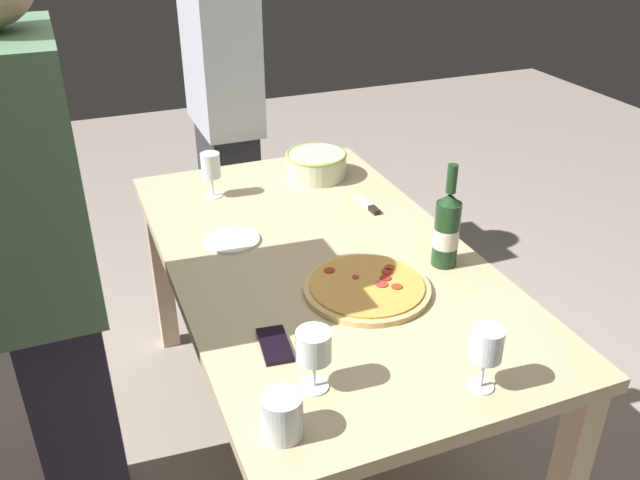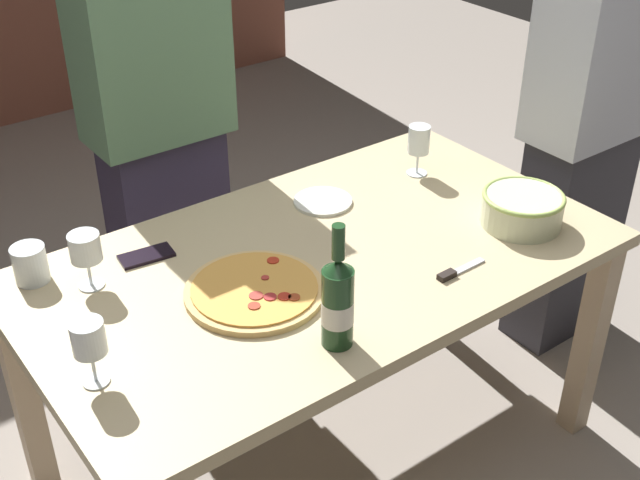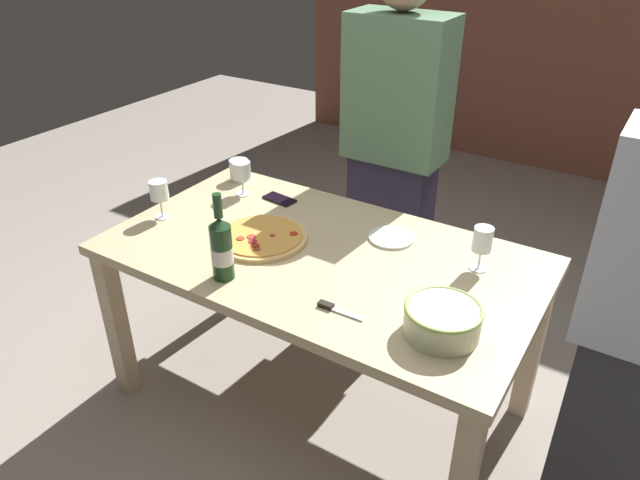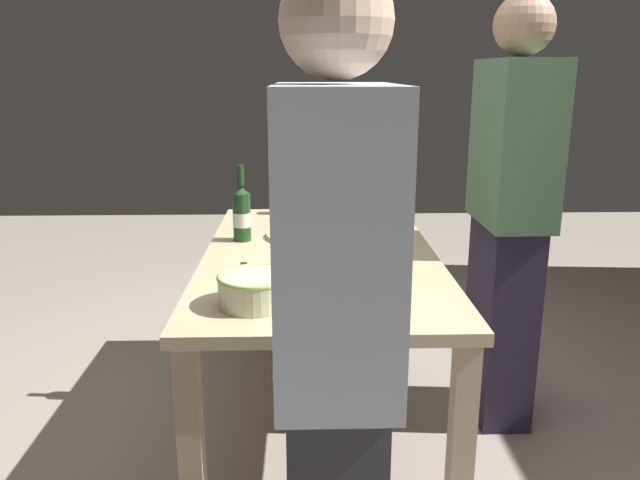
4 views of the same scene
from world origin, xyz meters
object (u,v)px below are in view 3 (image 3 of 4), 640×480
cell_phone (279,199)px  pizza (261,237)px  dining_table (320,273)px  cup_amber (239,170)px  wine_bottle (222,248)px  wine_glass_far_left (159,191)px  person_guest_left (394,152)px  serving_bowl (442,319)px  side_plate (391,238)px  pizza_knife (334,309)px  wine_glass_near_pizza (242,171)px  wine_glass_by_bottle (483,241)px

cell_phone → pizza: bearing=-148.8°
dining_table → cup_amber: (-0.66, 0.35, 0.14)m
wine_bottle → cell_phone: size_ratio=2.20×
wine_glass_far_left → person_guest_left: 1.07m
serving_bowl → side_plate: (-0.38, 0.44, -0.05)m
wine_glass_far_left → side_plate: wine_glass_far_left is taller
pizza → side_plate: size_ratio=2.01×
pizza → side_plate: bearing=33.1°
pizza → wine_glass_far_left: wine_glass_far_left is taller
serving_bowl → pizza_knife: serving_bowl is taller
pizza → serving_bowl: serving_bowl is taller
wine_glass_near_pizza → cell_phone: (0.17, 0.04, -0.11)m
serving_bowl → wine_glass_near_pizza: wine_glass_near_pizza is taller
wine_glass_near_pizza → person_guest_left: size_ratio=0.09×
pizza → side_plate: 0.50m
wine_bottle → side_plate: 0.67m
wine_bottle → wine_glass_far_left: (-0.50, 0.21, -0.00)m
cup_amber → person_guest_left: 0.72m
pizza → side_plate: pizza is taller
wine_glass_far_left → person_guest_left: person_guest_left is taller
wine_bottle → person_guest_left: size_ratio=0.18×
dining_table → cell_phone: 0.48m
side_plate → dining_table: bearing=-128.3°
cup_amber → side_plate: 0.85m
cup_amber → person_guest_left: (0.59, 0.41, 0.07)m
pizza → dining_table: bearing=10.7°
dining_table → wine_glass_far_left: wine_glass_far_left is taller
pizza_knife → cup_amber: bearing=144.9°
dining_table → person_guest_left: bearing=95.8°
wine_glass_far_left → cell_phone: bearing=50.9°
serving_bowl → wine_glass_near_pizza: size_ratio=1.53×
wine_glass_by_bottle → pizza_knife: 0.58m
wine_glass_far_left → cup_amber: bearing=86.2°
cell_phone → wine_glass_by_bottle: bearing=-87.4°
cup_amber → cell_phone: bearing=-15.2°
pizza → wine_glass_far_left: 0.47m
wine_glass_far_left → serving_bowl: bearing=-4.4°
pizza → wine_glass_by_bottle: (0.77, 0.25, 0.10)m
pizza → serving_bowl: bearing=-11.6°
wine_glass_near_pizza → cup_amber: 0.17m
dining_table → wine_glass_by_bottle: wine_glass_by_bottle is taller
dining_table → cup_amber: 0.76m
pizza → wine_glass_by_bottle: bearing=17.7°
wine_glass_by_bottle → pizza_knife: wine_glass_by_bottle is taller
wine_glass_near_pizza → pizza_knife: (0.78, -0.52, -0.11)m
pizza_knife → dining_table: bearing=129.5°
cup_amber → side_plate: size_ratio=0.56×
wine_bottle → wine_glass_by_bottle: 0.89m
wine_glass_near_pizza → person_guest_left: (0.48, 0.53, 0.01)m
side_plate → pizza_knife: bearing=-84.3°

